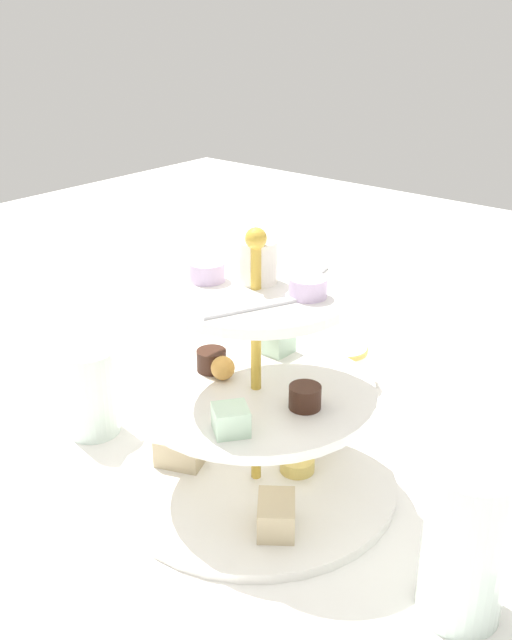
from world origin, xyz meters
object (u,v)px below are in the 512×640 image
(butter_knife_right, at_px, (498,439))
(water_glass_mid_back, at_px, (91,392))
(water_glass_tall_right, at_px, (466,543))
(teacup_with_saucer, at_px, (344,365))
(tiered_serving_stand, at_px, (256,412))
(water_glass_short_left, at_px, (244,354))

(butter_knife_right, relative_size, water_glass_mid_back, 1.65)
(water_glass_tall_right, relative_size, butter_knife_right, 0.81)
(teacup_with_saucer, relative_size, water_glass_mid_back, 0.87)
(water_glass_tall_right, height_order, water_glass_mid_back, water_glass_tall_right)
(teacup_with_saucer, bearing_deg, tiered_serving_stand, -167.42)
(tiered_serving_stand, height_order, water_glass_short_left, tiered_serving_stand)
(water_glass_short_left, bearing_deg, butter_knife_right, -77.96)
(water_glass_tall_right, height_order, butter_knife_right, water_glass_tall_right)
(water_glass_short_left, bearing_deg, teacup_with_saucer, -56.87)
(butter_knife_right, bearing_deg, tiered_serving_stand, 90.13)
(teacup_with_saucer, bearing_deg, butter_knife_right, -90.77)
(water_glass_tall_right, relative_size, water_glass_short_left, 2.10)
(water_glass_short_left, bearing_deg, tiered_serving_stand, -136.31)
(butter_knife_right, bearing_deg, water_glass_mid_back, 70.87)
(water_glass_short_left, xyz_separation_m, water_glass_mid_back, (-0.21, 0.05, 0.02))
(tiered_serving_stand, distance_m, teacup_with_saucer, 0.26)
(butter_knife_right, bearing_deg, water_glass_short_left, 45.51)
(teacup_with_saucer, bearing_deg, water_glass_mid_back, 151.28)
(tiered_serving_stand, distance_m, water_glass_tall_right, 0.24)
(water_glass_tall_right, bearing_deg, butter_knife_right, 16.40)
(water_glass_tall_right, height_order, water_glass_short_left, water_glass_tall_right)
(butter_knife_right, distance_m, water_glass_mid_back, 0.46)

